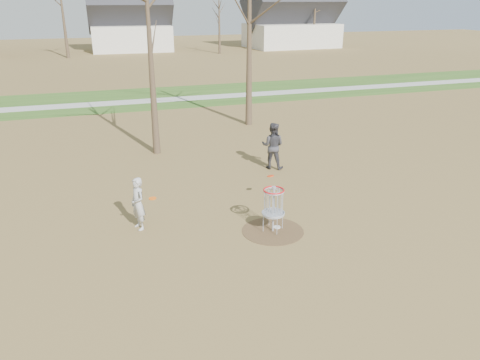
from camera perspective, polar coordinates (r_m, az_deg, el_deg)
name	(u,v)px	position (r m, az deg, el deg)	size (l,w,h in m)	color
ground	(273,231)	(13.66, 4.01, -6.23)	(160.00, 160.00, 0.00)	brown
green_band	(157,97)	(33.12, -10.06, 9.88)	(160.00, 8.00, 0.01)	#2D5119
footpath	(160,100)	(32.15, -9.78, 9.58)	(160.00, 1.50, 0.01)	#9E9E99
dirt_circle	(273,231)	(13.65, 4.01, -6.21)	(1.80, 1.80, 0.01)	#47331E
player_standing	(138,204)	(13.76, -12.34, -2.85)	(0.57, 0.38, 1.57)	#AEAEAE
player_throwing	(273,146)	(18.40, 4.01, 4.19)	(0.90, 0.70, 1.84)	#36353A
disc_grounded	(277,227)	(13.85, 4.52, -5.74)	(0.22, 0.22, 0.02)	silver
discs_in_play	(218,186)	(14.32, -2.65, -0.71)	(4.18, 1.09, 0.15)	#FF3A0D
disc_golf_basket	(274,202)	(13.26, 4.11, -2.71)	(0.64, 0.64, 1.35)	#9EA3AD
bare_trees	(147,11)	(47.43, -11.22, 19.60)	(52.62, 44.98, 9.00)	#382B1E
houses_row	(150,23)	(64.44, -10.93, 18.28)	(56.51, 10.01, 7.26)	silver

